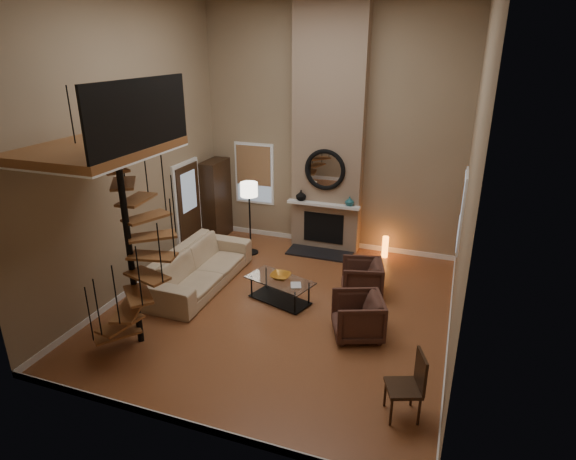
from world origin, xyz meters
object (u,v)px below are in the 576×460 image
(armchair_near, at_px, (366,278))
(armchair_far, at_px, (362,317))
(floor_lamp, at_px, (249,195))
(side_chair, at_px, (410,383))
(hutch, at_px, (216,200))
(coffee_table, at_px, (280,287))
(accent_lamp, at_px, (385,247))
(sofa, at_px, (200,267))

(armchair_near, relative_size, armchair_far, 0.96)
(floor_lamp, bearing_deg, armchair_far, -38.44)
(armchair_far, xyz_separation_m, floor_lamp, (-3.14, 2.49, 1.06))
(armchair_near, distance_m, side_chair, 3.28)
(armchair_near, bearing_deg, hutch, -127.61)
(coffee_table, relative_size, side_chair, 1.48)
(armchair_far, distance_m, coffee_table, 1.81)
(armchair_near, distance_m, coffee_table, 1.68)
(hutch, xyz_separation_m, accent_lamp, (4.21, 0.15, -0.70))
(side_chair, bearing_deg, hutch, 137.74)
(accent_lamp, bearing_deg, armchair_near, -92.20)
(sofa, bearing_deg, side_chair, -118.05)
(floor_lamp, relative_size, side_chair, 1.80)
(floor_lamp, height_order, side_chair, floor_lamp)
(sofa, bearing_deg, floor_lamp, -10.24)
(sofa, distance_m, coffee_table, 1.76)
(hutch, height_order, armchair_near, hutch)
(armchair_near, height_order, side_chair, side_chair)
(coffee_table, bearing_deg, armchair_far, -19.88)
(armchair_far, bearing_deg, accent_lamp, 160.83)
(armchair_near, relative_size, coffee_table, 0.56)
(hutch, distance_m, sofa, 2.70)
(armchair_far, bearing_deg, sofa, -123.08)
(armchair_near, bearing_deg, sofa, -92.15)
(coffee_table, xyz_separation_m, accent_lamp, (1.56, 2.71, -0.03))
(coffee_table, xyz_separation_m, floor_lamp, (-1.44, 1.88, 1.13))
(sofa, xyz_separation_m, coffee_table, (1.76, -0.08, -0.11))
(sofa, relative_size, coffee_table, 1.96)
(hutch, xyz_separation_m, sofa, (0.90, -2.48, -0.55))
(coffee_table, bearing_deg, hutch, 136.04)
(accent_lamp, relative_size, side_chair, 0.53)
(armchair_near, relative_size, accent_lamp, 1.56)
(armchair_far, height_order, floor_lamp, floor_lamp)
(sofa, height_order, coffee_table, sofa)
(hutch, height_order, side_chair, hutch)
(armchair_far, xyz_separation_m, accent_lamp, (-0.15, 3.32, -0.10))
(sofa, bearing_deg, accent_lamp, -51.63)
(side_chair, bearing_deg, sofa, 151.96)
(hutch, relative_size, coffee_table, 1.44)
(hutch, distance_m, armchair_far, 5.43)
(sofa, bearing_deg, coffee_table, -92.71)
(side_chair, bearing_deg, floor_lamp, 134.67)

